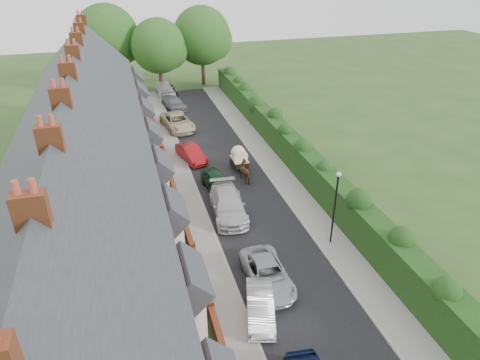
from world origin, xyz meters
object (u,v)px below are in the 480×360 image
Objects in this scene: car_green at (217,182)px; car_grey at (174,103)px; lamppost at (336,199)px; car_white at (228,205)px; car_silver_a at (260,306)px; horse_cart at (239,157)px; car_silver_b at (267,274)px; car_beige at (177,122)px; car_black at (168,89)px; car_red at (191,153)px; horse at (246,172)px.

car_green is 0.88× the size of car_grey.
lamppost is 0.94× the size of car_white.
horse_cart is (3.52, 16.20, 0.52)m from car_silver_a.
car_silver_b is 31.40m from car_grey.
car_silver_a is at bearing -100.45° from car_green.
horse_cart is (3.63, -10.82, 0.38)m from car_beige.
lamppost is 7.86m from car_white.
car_silver_a is 13.42m from car_green.
car_grey is 5.60m from car_black.
car_red is at bearing -104.24° from car_grey.
lamppost reaches higher than horse.
car_white is at bearing -97.37° from car_green.
car_silver_b is at bearing -96.88° from car_black.
lamppost is 1.19× the size of car_black.
car_grey is 1.07× the size of car_black.
car_white is 23.92m from car_grey.
horse_cart is (-2.77, 11.60, -2.14)m from lamppost.
car_black is at bearing 74.38° from car_red.
lamppost reaches higher than car_beige.
car_red reaches higher than car_grey.
car_green is at bearing 101.16° from car_silver_a.
car_beige is 1.20× the size of car_grey.
horse_cart is (2.64, 2.81, 0.46)m from car_green.
car_silver_a is at bearing -103.47° from car_red.
horse is at bearing 79.03° from car_silver_b.
car_red is 14.48m from car_grey.
car_green is (-0.27, 11.19, 0.03)m from car_silver_b.
horse is at bearing -67.85° from car_red.
horse_cart reaches higher than car_black.
lamppost is 2.68× the size of horse.
car_red is at bearing 94.55° from car_silver_b.
car_black is (-0.62, 37.00, 0.07)m from car_silver_b.
car_silver_a is 0.83× the size of car_grey.
car_beige reaches higher than car_grey.
horse_cart is at bearing 72.62° from car_white.
car_red is (-0.99, 5.74, -0.01)m from car_green.
car_red is 7.88m from car_beige.
horse is 2.10m from horse_cart.
car_red is at bearing -99.66° from car_black.
car_black is at bearing 97.42° from horse_cart.
car_black is 23.20m from horse_cart.
car_green is 2.12× the size of horse.
horse is at bearing 8.72° from car_green.
car_beige is (0.00, 7.88, 0.09)m from car_red.
car_white is 2.86× the size of horse.
car_grey reaches higher than car_silver_b.
car_green is at bearing 121.60° from lamppost.
car_white is at bearing -98.08° from car_red.
car_silver_b is at bearing -155.02° from lamppost.
car_green is 20.21m from car_grey.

